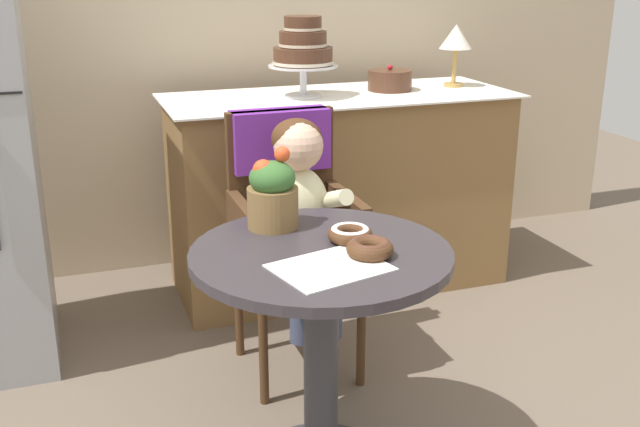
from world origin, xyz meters
name	(u,v)px	position (x,y,z in m)	size (l,w,h in m)	color
cafe_table	(321,320)	(0.00, 0.00, 0.51)	(0.72, 0.72, 0.72)	#332D33
wicker_chair	(288,200)	(0.12, 0.69, 0.64)	(0.42, 0.45, 0.95)	#472D19
seated_child	(301,202)	(0.12, 0.54, 0.68)	(0.27, 0.32, 0.73)	beige
paper_napkin	(330,268)	(-0.02, -0.13, 0.72)	(0.28, 0.22, 0.00)	white
donut_front	(370,248)	(0.11, -0.09, 0.75)	(0.13, 0.13, 0.05)	#4C2D19
donut_mid	(350,233)	(0.10, 0.03, 0.74)	(0.13, 0.13, 0.04)	#4C2D19
flower_vase	(272,192)	(-0.07, 0.22, 0.83)	(0.15, 0.15, 0.24)	brown
display_counter	(339,191)	(0.55, 1.30, 0.45)	(1.56, 0.62, 0.90)	olive
tiered_cake_stand	(303,49)	(0.38, 1.30, 1.11)	(0.30, 0.30, 0.34)	silver
round_layer_cake	(390,80)	(0.81, 1.33, 0.95)	(0.20, 0.20, 0.12)	#4C2D1E
table_lamp	(456,39)	(1.13, 1.34, 1.12)	(0.15, 0.15, 0.28)	#B28C47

